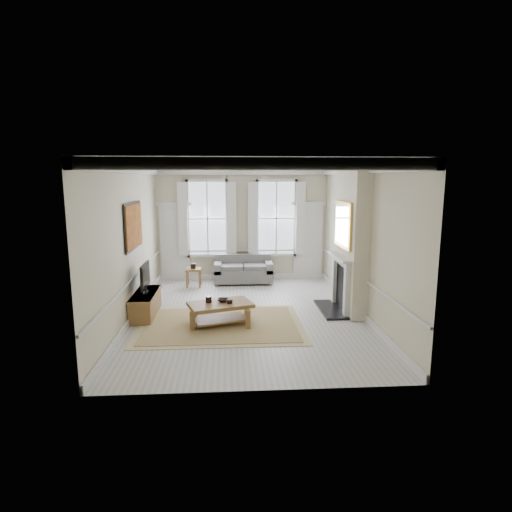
{
  "coord_description": "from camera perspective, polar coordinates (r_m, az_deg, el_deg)",
  "views": [
    {
      "loc": [
        -0.44,
        -9.47,
        3.1
      ],
      "look_at": [
        0.24,
        0.7,
        1.25
      ],
      "focal_mm": 30.0,
      "sensor_mm": 36.0,
      "label": 1
    }
  ],
  "objects": [
    {
      "name": "ceramic_pot_a",
      "position": [
        9.22,
        -6.34,
        -5.77
      ],
      "size": [
        0.13,
        0.13,
        0.13
      ],
      "primitive_type": "cylinder",
      "color": "black",
      "rests_on": "coffee_table"
    },
    {
      "name": "tv",
      "position": [
        9.99,
        -14.56,
        -2.59
      ],
      "size": [
        0.08,
        0.9,
        0.68
      ],
      "color": "black",
      "rests_on": "tv_stand"
    },
    {
      "name": "door_left",
      "position": [
        13.27,
        -10.74,
        1.66
      ],
      "size": [
        0.9,
        0.08,
        2.3
      ],
      "primitive_type": "cube",
      "color": "silver",
      "rests_on": "floor"
    },
    {
      "name": "bowl",
      "position": [
        9.27,
        -4.46,
        -5.89
      ],
      "size": [
        0.29,
        0.29,
        0.06
      ],
      "primitive_type": "imported",
      "rotation": [
        0.0,
        0.0,
        -0.16
      ],
      "color": "black",
      "rests_on": "coffee_table"
    },
    {
      "name": "window_right",
      "position": [
        13.16,
        2.72,
        5.05
      ],
      "size": [
        1.26,
        0.2,
        2.2
      ],
      "primitive_type": null,
      "color": "#B2BCC6",
      "rests_on": "back_wall"
    },
    {
      "name": "rug",
      "position": [
        9.33,
        -4.73,
        -9.07
      ],
      "size": [
        3.5,
        2.6,
        0.02
      ],
      "primitive_type": "cube",
      "color": "tan",
      "rests_on": "floor"
    },
    {
      "name": "side_table",
      "position": [
        12.52,
        -8.32,
        -2.12
      ],
      "size": [
        0.45,
        0.45,
        0.54
      ],
      "rotation": [
        0.0,
        0.0,
        0.03
      ],
      "color": "brown",
      "rests_on": "floor"
    },
    {
      "name": "ceiling",
      "position": [
        9.48,
        -1.18,
        12.1
      ],
      "size": [
        7.2,
        7.2,
        0.0
      ],
      "primitive_type": "plane",
      "rotation": [
        3.14,
        0.0,
        0.0
      ],
      "color": "white",
      "rests_on": "back_wall"
    },
    {
      "name": "hearth",
      "position": [
        10.43,
        9.96,
        -7.01
      ],
      "size": [
        0.55,
        1.5,
        0.05
      ],
      "primitive_type": "cube",
      "color": "black",
      "rests_on": "floor"
    },
    {
      "name": "mirror",
      "position": [
        10.08,
        11.48,
        4.1
      ],
      "size": [
        0.06,
        1.26,
        1.06
      ],
      "primitive_type": "cube",
      "color": "gold",
      "rests_on": "chimney_breast"
    },
    {
      "name": "tv_stand",
      "position": [
        10.16,
        -14.52,
        -6.23
      ],
      "size": [
        0.48,
        1.5,
        0.54
      ],
      "primitive_type": "cube",
      "color": "brown",
      "rests_on": "floor"
    },
    {
      "name": "left_wall",
      "position": [
        9.81,
        -16.5,
        1.66
      ],
      "size": [
        0.0,
        7.2,
        7.2
      ],
      "primitive_type": "plane",
      "rotation": [
        1.57,
        0.0,
        1.57
      ],
      "color": "beige",
      "rests_on": "floor"
    },
    {
      "name": "chimney_breast",
      "position": [
        10.18,
        12.58,
        2.14
      ],
      "size": [
        0.35,
        1.7,
        3.38
      ],
      "primitive_type": "cube",
      "color": "beige",
      "rests_on": "floor"
    },
    {
      "name": "floor",
      "position": [
        9.97,
        -1.1,
        -7.82
      ],
      "size": [
        7.2,
        7.2,
        0.0
      ],
      "primitive_type": "plane",
      "color": "#B7B5AD",
      "rests_on": "ground"
    },
    {
      "name": "right_wall",
      "position": [
        10.04,
        13.86,
        1.97
      ],
      "size": [
        0.0,
        7.2,
        7.2
      ],
      "primitive_type": "plane",
      "rotation": [
        1.57,
        0.0,
        -1.57
      ],
      "color": "beige",
      "rests_on": "floor"
    },
    {
      "name": "back_wall",
      "position": [
        13.15,
        -1.88,
        4.18
      ],
      "size": [
        5.2,
        0.0,
        5.2
      ],
      "primitive_type": "plane",
      "rotation": [
        1.57,
        0.0,
        0.0
      ],
      "color": "beige",
      "rests_on": "floor"
    },
    {
      "name": "coffee_table",
      "position": [
        9.21,
        -4.77,
        -6.74
      ],
      "size": [
        1.48,
        1.13,
        0.49
      ],
      "rotation": [
        0.0,
        0.0,
        0.31
      ],
      "color": "brown",
      "rests_on": "rug"
    },
    {
      "name": "door_right",
      "position": [
        13.41,
        6.94,
        1.86
      ],
      "size": [
        0.9,
        0.08,
        2.3
      ],
      "primitive_type": "cube",
      "color": "silver",
      "rests_on": "floor"
    },
    {
      "name": "window_left",
      "position": [
        13.09,
        -6.49,
        4.97
      ],
      "size": [
        1.26,
        0.2,
        2.2
      ],
      "primitive_type": null,
      "color": "#B2BCC6",
      "rests_on": "back_wall"
    },
    {
      "name": "fireplace",
      "position": [
        10.3,
        11.17,
        -3.2
      ],
      "size": [
        0.21,
        1.45,
        1.33
      ],
      "color": "silver",
      "rests_on": "floor"
    },
    {
      "name": "ceramic_pot_b",
      "position": [
        9.12,
        -3.52,
        -6.07
      ],
      "size": [
        0.12,
        0.12,
        0.09
      ],
      "primitive_type": "cylinder",
      "color": "black",
      "rests_on": "coffee_table"
    },
    {
      "name": "sofa",
      "position": [
        12.88,
        -1.7,
        -2.04
      ],
      "size": [
        1.72,
        0.84,
        0.83
      ],
      "color": "slate",
      "rests_on": "floor"
    },
    {
      "name": "painting",
      "position": [
        10.05,
        -16.01,
        3.89
      ],
      "size": [
        0.05,
        1.66,
        1.06
      ],
      "primitive_type": "cube",
      "color": "#BB7220",
      "rests_on": "left_wall"
    }
  ]
}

